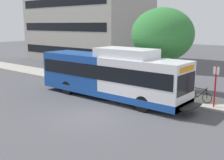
{
  "coord_description": "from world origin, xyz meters",
  "views": [
    {
      "loc": [
        -10.83,
        -10.48,
        5.21
      ],
      "look_at": [
        2.91,
        0.87,
        1.6
      ],
      "focal_mm": 44.18,
      "sensor_mm": 36.0,
      "label": 1
    }
  ],
  "objects_px": {
    "transit_bus": "(110,75)",
    "bus_stop_sign_pole": "(215,83)",
    "bicycle_parked": "(199,96)",
    "street_tree_near_stop": "(163,35)"
  },
  "relations": [
    {
      "from": "transit_bus",
      "to": "bus_stop_sign_pole",
      "type": "bearing_deg",
      "value": -71.79
    },
    {
      "from": "transit_bus",
      "to": "bicycle_parked",
      "type": "xyz_separation_m",
      "value": [
        2.71,
        -5.44,
        -1.14
      ]
    },
    {
      "from": "bicycle_parked",
      "to": "street_tree_near_stop",
      "type": "bearing_deg",
      "value": 72.63
    },
    {
      "from": "bus_stop_sign_pole",
      "to": "transit_bus",
      "type": "bearing_deg",
      "value": 108.21
    },
    {
      "from": "transit_bus",
      "to": "street_tree_near_stop",
      "type": "distance_m",
      "value": 5.07
    },
    {
      "from": "bicycle_parked",
      "to": "street_tree_near_stop",
      "type": "xyz_separation_m",
      "value": [
        1.1,
        3.52,
        3.89
      ]
    },
    {
      "from": "transit_bus",
      "to": "bicycle_parked",
      "type": "bearing_deg",
      "value": -63.5
    },
    {
      "from": "street_tree_near_stop",
      "to": "bus_stop_sign_pole",
      "type": "bearing_deg",
      "value": -109.08
    },
    {
      "from": "transit_bus",
      "to": "bus_stop_sign_pole",
      "type": "xyz_separation_m",
      "value": [
        2.18,
        -6.63,
        -0.05
      ]
    },
    {
      "from": "bus_stop_sign_pole",
      "to": "bicycle_parked",
      "type": "relative_size",
      "value": 1.48
    }
  ]
}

